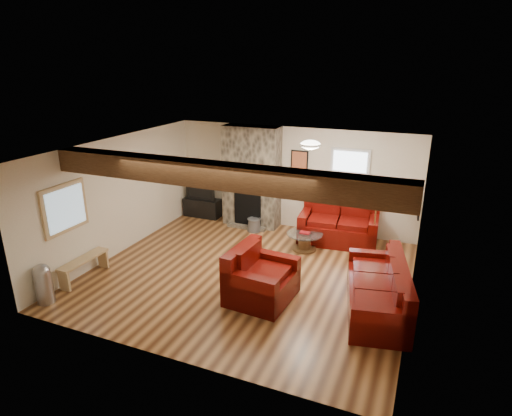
{
  "coord_description": "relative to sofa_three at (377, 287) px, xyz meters",
  "views": [
    {
      "loc": [
        3.03,
        -6.9,
        3.99
      ],
      "look_at": [
        -0.01,
        0.4,
        1.24
      ],
      "focal_mm": 30.0,
      "sensor_mm": 36.0,
      "label": 1
    }
  ],
  "objects": [
    {
      "name": "artwork_right",
      "position": [
        0.48,
        0.64,
        1.33
      ],
      "size": [
        0.06,
        0.55,
        0.42
      ],
      "primitive_type": null,
      "color": "black",
      "rests_on": "room"
    },
    {
      "name": "coffee_table",
      "position": [
        -1.79,
        1.85,
        -0.22
      ],
      "size": [
        0.79,
        0.79,
        0.41
      ],
      "color": "#4A3118",
      "rests_on": "floor"
    },
    {
      "name": "coal_bucket",
      "position": [
        -3.24,
        2.43,
        -0.25
      ],
      "size": [
        0.35,
        0.35,
        0.33
      ],
      "primitive_type": null,
      "color": "slate",
      "rests_on": "floor"
    },
    {
      "name": "ceiling_dome",
      "position": [
        -1.58,
        1.24,
        2.02
      ],
      "size": [
        0.4,
        0.4,
        0.18
      ],
      "primitive_type": null,
      "color": "white",
      "rests_on": "room"
    },
    {
      "name": "back_window",
      "position": [
        -1.13,
        3.05,
        1.13
      ],
      "size": [
        0.9,
        0.08,
        1.1
      ],
      "primitive_type": null,
      "color": "silver",
      "rests_on": "room"
    },
    {
      "name": "pine_bench",
      "position": [
        -5.31,
        -1.04,
        -0.21
      ],
      "size": [
        0.26,
        1.1,
        0.41
      ],
      "primitive_type": null,
      "color": "tan",
      "rests_on": "floor"
    },
    {
      "name": "armchair_red",
      "position": [
        -1.89,
        -0.42,
        0.05
      ],
      "size": [
        1.09,
        1.22,
        0.93
      ],
      "primitive_type": null,
      "rotation": [
        0.0,
        0.0,
        1.5
      ],
      "color": "#430704",
      "rests_on": "floor"
    },
    {
      "name": "tv_cabinet",
      "position": [
        -4.93,
        2.87,
        -0.17
      ],
      "size": [
        0.98,
        0.39,
        0.49
      ],
      "primitive_type": "cube",
      "color": "black",
      "rests_on": "floor"
    },
    {
      "name": "artwork_back",
      "position": [
        -2.33,
        3.05,
        1.28
      ],
      "size": [
        0.42,
        0.06,
        0.52
      ],
      "primitive_type": null,
      "color": "black",
      "rests_on": "room"
    },
    {
      "name": "room",
      "position": [
        -2.48,
        0.34,
        0.83
      ],
      "size": [
        8.0,
        8.0,
        8.0
      ],
      "color": "#4E2A14",
      "rests_on": "ground"
    },
    {
      "name": "television",
      "position": [
        -4.93,
        2.87,
        0.31
      ],
      "size": [
        0.82,
        0.11,
        0.47
      ],
      "primitive_type": "imported",
      "color": "black",
      "rests_on": "tv_cabinet"
    },
    {
      "name": "hatch_window",
      "position": [
        -5.44,
        -1.16,
        1.03
      ],
      "size": [
        0.08,
        1.0,
        0.9
      ],
      "primitive_type": null,
      "color": "tan",
      "rests_on": "room"
    },
    {
      "name": "chimney_breast",
      "position": [
        -3.48,
        2.83,
        0.8
      ],
      "size": [
        1.4,
        0.67,
        2.5
      ],
      "color": "#332E28",
      "rests_on": "floor"
    },
    {
      "name": "sofa_three",
      "position": [
        0.0,
        0.0,
        0.0
      ],
      "size": [
        1.32,
        2.3,
        0.84
      ],
      "primitive_type": null,
      "rotation": [
        0.0,
        0.0,
        -1.37
      ],
      "color": "#430704",
      "rests_on": "floor"
    },
    {
      "name": "floor_lamp",
      "position": [
        -0.37,
        2.22,
        0.96
      ],
      "size": [
        0.41,
        0.41,
        1.61
      ],
      "color": "#A88246",
      "rests_on": "floor"
    },
    {
      "name": "loveseat",
      "position": [
        -1.2,
        2.57,
        0.05
      ],
      "size": [
        1.83,
        1.16,
        0.93
      ],
      "primitive_type": null,
      "rotation": [
        0.0,
        0.0,
        0.09
      ],
      "color": "#430704",
      "rests_on": "floor"
    },
    {
      "name": "pedal_bin",
      "position": [
        -5.3,
        -1.98,
        -0.05
      ],
      "size": [
        0.39,
        0.39,
        0.73
      ],
      "primitive_type": null,
      "rotation": [
        0.0,
        0.0,
        -0.42
      ],
      "color": "#97979B",
      "rests_on": "floor"
    },
    {
      "name": "oak_beam",
      "position": [
        -2.48,
        -0.91,
        1.89
      ],
      "size": [
        6.0,
        0.36,
        0.38
      ],
      "primitive_type": "cube",
      "color": "black",
      "rests_on": "room"
    }
  ]
}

